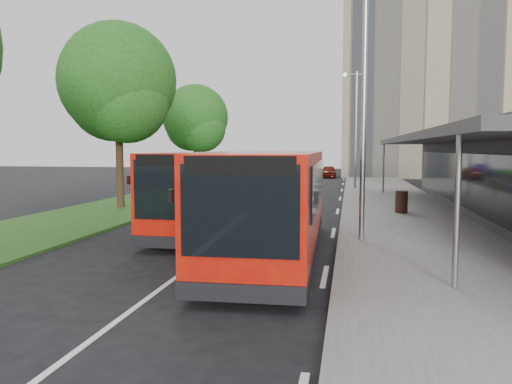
% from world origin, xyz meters
% --- Properties ---
extents(ground, '(120.00, 120.00, 0.00)m').
position_xyz_m(ground, '(0.00, 0.00, 0.00)').
color(ground, black).
rests_on(ground, ground).
extents(pavement, '(5.00, 80.00, 0.15)m').
position_xyz_m(pavement, '(6.00, 20.00, 0.07)').
color(pavement, slate).
rests_on(pavement, ground).
extents(grass_verge, '(5.00, 80.00, 0.10)m').
position_xyz_m(grass_verge, '(-7.00, 20.00, 0.05)').
color(grass_verge, '#224E19').
rests_on(grass_verge, ground).
extents(lane_centre_line, '(0.12, 70.00, 0.01)m').
position_xyz_m(lane_centre_line, '(0.00, 15.00, 0.01)').
color(lane_centre_line, silver).
rests_on(lane_centre_line, ground).
extents(kerb_dashes, '(0.12, 56.00, 0.01)m').
position_xyz_m(kerb_dashes, '(3.30, 19.00, 0.01)').
color(kerb_dashes, silver).
rests_on(kerb_dashes, ground).
extents(office_block, '(22.00, 12.00, 18.00)m').
position_xyz_m(office_block, '(14.00, 42.00, 9.00)').
color(office_block, '#9C8E6E').
rests_on(office_block, ground).
extents(tree_mid, '(5.50, 5.50, 8.83)m').
position_xyz_m(tree_mid, '(-7.01, 9.05, 5.70)').
color(tree_mid, black).
rests_on(tree_mid, ground).
extents(tree_far, '(4.63, 4.63, 7.44)m').
position_xyz_m(tree_far, '(-7.01, 21.05, 4.80)').
color(tree_far, black).
rests_on(tree_far, ground).
extents(lamp_post_near, '(1.44, 0.28, 8.00)m').
position_xyz_m(lamp_post_near, '(4.12, 2.00, 4.72)').
color(lamp_post_near, gray).
rests_on(lamp_post_near, pavement).
extents(lamp_post_far, '(1.44, 0.28, 8.00)m').
position_xyz_m(lamp_post_far, '(4.12, 22.00, 4.72)').
color(lamp_post_far, gray).
rests_on(lamp_post_far, pavement).
extents(bus_main, '(2.83, 9.98, 2.80)m').
position_xyz_m(bus_main, '(1.81, 0.04, 1.44)').
color(bus_main, '#B51C09').
rests_on(bus_main, ground).
extents(bus_second, '(2.67, 9.83, 2.77)m').
position_xyz_m(bus_second, '(-0.86, 4.27, 1.42)').
color(bus_second, '#B51C09').
rests_on(bus_second, ground).
extents(litter_bin, '(0.67, 0.67, 0.94)m').
position_xyz_m(litter_bin, '(6.03, 8.80, 0.62)').
color(litter_bin, '#341C15').
rests_on(litter_bin, pavement).
extents(bollard, '(0.16, 0.16, 0.90)m').
position_xyz_m(bollard, '(4.64, 17.99, 0.60)').
color(bollard, yellow).
rests_on(bollard, pavement).
extents(car_near, '(1.46, 3.60, 1.22)m').
position_xyz_m(car_near, '(1.74, 36.95, 0.61)').
color(car_near, '#61130D').
rests_on(car_near, ground).
extents(car_far, '(1.42, 3.83, 1.25)m').
position_xyz_m(car_far, '(-0.97, 44.55, 0.63)').
color(car_far, navy).
rests_on(car_far, ground).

